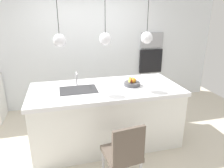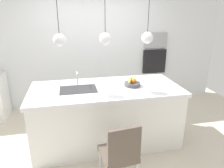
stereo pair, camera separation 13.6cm
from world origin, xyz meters
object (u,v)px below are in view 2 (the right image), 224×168
object	(u,v)px
chair_near	(120,153)
oven	(154,61)
fruit_bowl	(132,83)
microwave	(156,40)

from	to	relation	value
chair_near	oven	bearing A→B (deg)	60.31
fruit_bowl	chair_near	bearing A→B (deg)	-113.87
microwave	chair_near	distance (m)	3.14
oven	chair_near	size ratio (longest dim) A/B	0.63
microwave	oven	world-z (taller)	microwave
fruit_bowl	oven	distance (m)	1.91
fruit_bowl	chair_near	world-z (taller)	fruit_bowl
fruit_bowl	oven	world-z (taller)	oven
chair_near	fruit_bowl	bearing A→B (deg)	66.13
microwave	oven	size ratio (longest dim) A/B	0.96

